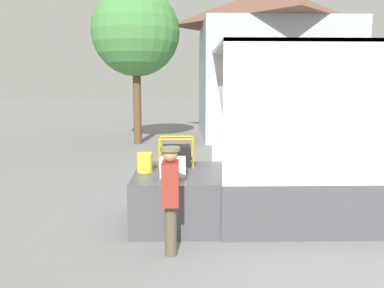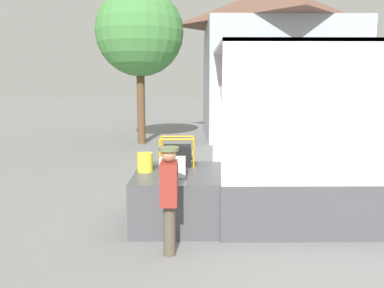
{
  "view_description": "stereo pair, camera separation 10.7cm",
  "coord_description": "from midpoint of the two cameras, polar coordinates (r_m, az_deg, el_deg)",
  "views": [
    {
      "loc": [
        -0.61,
        -6.76,
        2.43
      ],
      "look_at": [
        -0.45,
        -0.2,
        1.48
      ],
      "focal_mm": 35.0,
      "sensor_mm": 36.0,
      "label": 1
    },
    {
      "loc": [
        -0.51,
        -6.76,
        2.43
      ],
      "look_at": [
        -0.45,
        -0.2,
        1.48
      ],
      "focal_mm": 35.0,
      "sensor_mm": 36.0,
      "label": 2
    }
  ],
  "objects": [
    {
      "name": "orange_bucket",
      "position": [
        6.96,
        -7.65,
        -2.81
      ],
      "size": [
        0.29,
        0.29,
        0.35
      ],
      "color": "yellow",
      "rests_on": "tailgate_deck"
    },
    {
      "name": "street_tree",
      "position": [
        17.19,
        -8.75,
        16.45
      ],
      "size": [
        3.84,
        3.84,
        6.84
      ],
      "color": "brown",
      "rests_on": "ground"
    },
    {
      "name": "worker_person",
      "position": [
        5.47,
        -3.86,
        -7.05
      ],
      "size": [
        0.29,
        0.44,
        1.62
      ],
      "color": "brown",
      "rests_on": "ground"
    },
    {
      "name": "microwave",
      "position": [
        6.57,
        -3.4,
        -3.51
      ],
      "size": [
        0.45,
        0.36,
        0.33
      ],
      "color": "white",
      "rests_on": "tailgate_deck"
    },
    {
      "name": "tailgate_deck",
      "position": [
        7.05,
        -2.94,
        -7.95
      ],
      "size": [
        1.5,
        2.02,
        0.93
      ],
      "primitive_type": "cube",
      "color": "#4C4C51",
      "rests_on": "ground"
    },
    {
      "name": "portable_generator",
      "position": [
        7.43,
        -2.62,
        -1.71
      ],
      "size": [
        0.69,
        0.5,
        0.58
      ],
      "color": "black",
      "rests_on": "tailgate_deck"
    },
    {
      "name": "ground_plane",
      "position": [
        7.21,
        3.18,
        -11.44
      ],
      "size": [
        160.0,
        160.0,
        0.0
      ],
      "primitive_type": "plane",
      "color": "gray"
    },
    {
      "name": "house_backdrop",
      "position": [
        20.2,
        11.73,
        12.22
      ],
      "size": [
        7.47,
        6.94,
        7.6
      ],
      "color": "#A8B2BC",
      "rests_on": "ground"
    }
  ]
}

